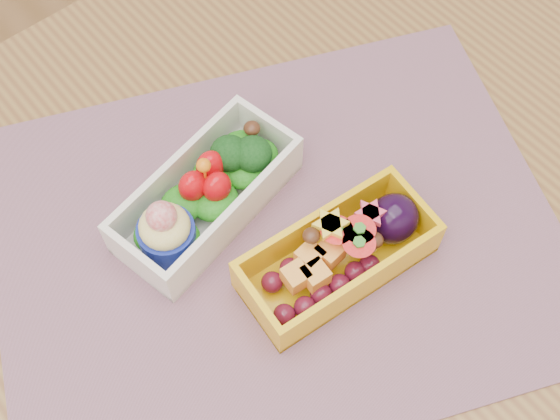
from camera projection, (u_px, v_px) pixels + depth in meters
table at (260, 295)px, 0.78m from camera, size 1.20×0.80×0.75m
placemat at (277, 237)px, 0.70m from camera, size 0.66×0.60×0.00m
bento_white at (206, 195)px, 0.69m from camera, size 0.21×0.12×0.08m
bento_yellow at (341, 253)px, 0.66m from camera, size 0.19×0.10×0.06m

